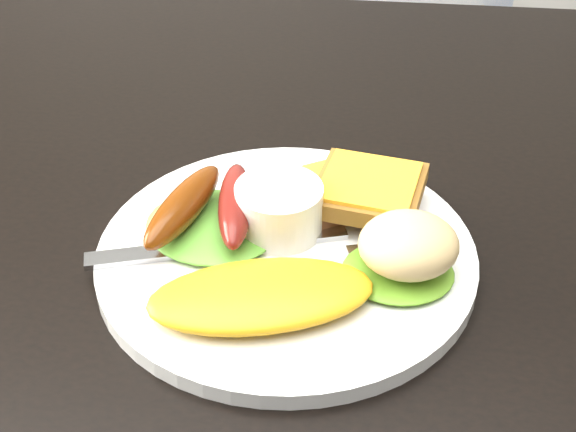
% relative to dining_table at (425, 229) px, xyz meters
% --- Properties ---
extents(dining_table, '(1.20, 0.80, 0.04)m').
position_rel_dining_table_xyz_m(dining_table, '(0.00, 0.00, 0.00)').
color(dining_table, black).
rests_on(dining_table, ground).
extents(dining_chair, '(0.51, 0.51, 0.05)m').
position_rel_dining_table_xyz_m(dining_chair, '(0.05, 0.89, -0.28)').
color(dining_chair, tan).
rests_on(dining_chair, ground).
extents(plate, '(0.26, 0.26, 0.01)m').
position_rel_dining_table_xyz_m(plate, '(-0.10, -0.07, 0.03)').
color(plate, white).
rests_on(plate, dining_table).
extents(lettuce_left, '(0.12, 0.11, 0.01)m').
position_rel_dining_table_xyz_m(lettuce_left, '(-0.15, -0.06, 0.04)').
color(lettuce_left, green).
rests_on(lettuce_left, plate).
extents(lettuce_right, '(0.08, 0.07, 0.01)m').
position_rel_dining_table_xyz_m(lettuce_right, '(-0.02, -0.09, 0.04)').
color(lettuce_right, '#5F981C').
rests_on(lettuce_right, plate).
extents(omelette, '(0.15, 0.10, 0.02)m').
position_rel_dining_table_xyz_m(omelette, '(-0.11, -0.13, 0.04)').
color(omelette, yellow).
rests_on(omelette, plate).
extents(sausage_a, '(0.05, 0.10, 0.02)m').
position_rel_dining_table_xyz_m(sausage_a, '(-0.17, -0.06, 0.05)').
color(sausage_a, brown).
rests_on(sausage_a, lettuce_left).
extents(sausage_b, '(0.04, 0.10, 0.02)m').
position_rel_dining_table_xyz_m(sausage_b, '(-0.14, -0.06, 0.05)').
color(sausage_b, maroon).
rests_on(sausage_b, lettuce_left).
extents(ramekin, '(0.07, 0.07, 0.04)m').
position_rel_dining_table_xyz_m(ramekin, '(-0.11, -0.05, 0.05)').
color(ramekin, white).
rests_on(ramekin, plate).
extents(toast_a, '(0.09, 0.09, 0.01)m').
position_rel_dining_table_xyz_m(toast_a, '(-0.07, -0.01, 0.04)').
color(toast_a, brown).
rests_on(toast_a, plate).
extents(toast_b, '(0.09, 0.09, 0.01)m').
position_rel_dining_table_xyz_m(toast_b, '(-0.05, -0.03, 0.05)').
color(toast_b, '#96572C').
rests_on(toast_b, toast_a).
extents(potato_salad, '(0.08, 0.08, 0.03)m').
position_rel_dining_table_xyz_m(potato_salad, '(-0.02, -0.09, 0.06)').
color(potato_salad, beige).
rests_on(potato_salad, lettuce_right).
extents(fork, '(0.17, 0.07, 0.00)m').
position_rel_dining_table_xyz_m(fork, '(-0.14, -0.08, 0.03)').
color(fork, '#ADAFB7').
rests_on(fork, plate).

